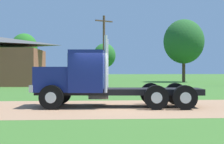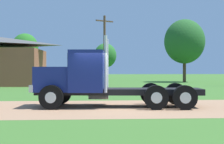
{
  "view_description": "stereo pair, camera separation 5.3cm",
  "coord_description": "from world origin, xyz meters",
  "views": [
    {
      "loc": [
        -0.59,
        -15.04,
        1.79
      ],
      "look_at": [
        0.51,
        1.18,
        1.64
      ],
      "focal_mm": 52.54,
      "sensor_mm": 36.0,
      "label": 1
    },
    {
      "loc": [
        -0.54,
        -15.04,
        1.79
      ],
      "look_at": [
        0.51,
        1.18,
        1.64
      ],
      "focal_mm": 52.54,
      "sensor_mm": 36.0,
      "label": 2
    }
  ],
  "objects": [
    {
      "name": "tree_right",
      "position": [
        12.43,
        29.61,
        5.61
      ],
      "size": [
        5.58,
        5.58,
        8.69
      ],
      "color": "#513823",
      "rests_on": "ground_plane"
    },
    {
      "name": "utility_pole_near",
      "position": [
        0.98,
        21.33,
        4.11
      ],
      "size": [
        1.99,
        1.2,
        7.73
      ],
      "color": "brown",
      "rests_on": "ground_plane"
    },
    {
      "name": "dirt_track",
      "position": [
        0.0,
        0.0,
        0.0
      ],
      "size": [
        120.0,
        6.92,
        0.01
      ],
      "primitive_type": "cube",
      "color": "#A27959",
      "rests_on": "ground_plane"
    },
    {
      "name": "tree_left",
      "position": [
        -10.06,
        33.06,
        4.84
      ],
      "size": [
        3.78,
        3.78,
        6.95
      ],
      "color": "#513823",
      "rests_on": "ground_plane"
    },
    {
      "name": "truck_foreground_white",
      "position": [
        -0.5,
        0.52,
        1.24
      ],
      "size": [
        8.0,
        3.19,
        3.29
      ],
      "color": "black",
      "rests_on": "ground_plane"
    },
    {
      "name": "tree_mid",
      "position": [
        2.02,
        43.07,
        4.18
      ],
      "size": [
        3.94,
        3.94,
        6.37
      ],
      "color": "#513823",
      "rests_on": "ground_plane"
    },
    {
      "name": "ground_plane",
      "position": [
        0.0,
        0.0,
        0.0
      ],
      "size": [
        200.0,
        200.0,
        0.0
      ],
      "primitive_type": "plane",
      "color": "#3C6B29"
    }
  ]
}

